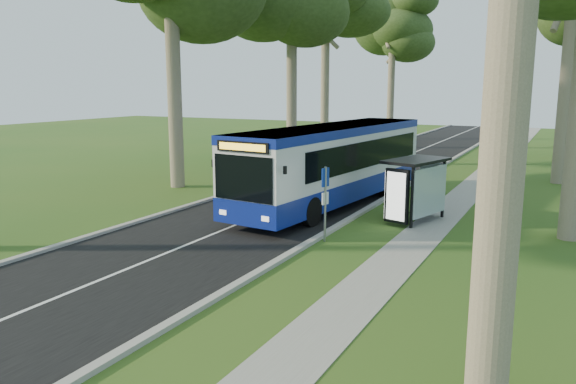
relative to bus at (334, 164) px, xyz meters
name	(u,v)px	position (x,y,z in m)	size (l,w,h in m)	color
ground	(290,256)	(1.75, -7.61, -1.77)	(120.00, 120.00, 0.00)	#2D561B
road	(319,191)	(-1.75, 2.39, -1.76)	(7.00, 100.00, 0.02)	black
kerb_east	(388,197)	(1.75, 2.39, -1.71)	(0.25, 100.00, 0.12)	#9E9B93
kerb_west	(257,185)	(-5.25, 2.39, -1.71)	(0.25, 100.00, 0.12)	#9E9B93
centre_line	(319,191)	(-1.75, 2.39, -1.74)	(0.12, 100.00, 0.01)	white
footpath	(455,204)	(4.75, 2.39, -1.76)	(1.50, 100.00, 0.02)	gray
bus	(334,164)	(0.00, 0.00, 0.00)	(3.99, 13.08, 3.41)	silver
bus_stop_sign	(325,195)	(2.05, -5.65, -0.20)	(0.14, 0.35, 2.51)	gray
bus_shelter	(417,179)	(4.07, -1.75, -0.10)	(2.20, 3.07, 2.38)	black
litter_bin	(394,205)	(3.03, -0.96, -1.31)	(0.51, 0.51, 0.89)	black
car_white	(323,145)	(-7.52, 16.20, -1.02)	(1.77, 4.40, 1.50)	white
car_silver	(375,135)	(-6.86, 26.41, -1.10)	(1.42, 4.08, 1.34)	#95989C
tree_west_d	(326,6)	(-9.25, 20.39, 9.55)	(5.20, 5.20, 15.28)	#7A6B56
tree_west_e	(393,28)	(-6.75, 30.39, 8.61)	(5.20, 5.20, 14.00)	#7A6B56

